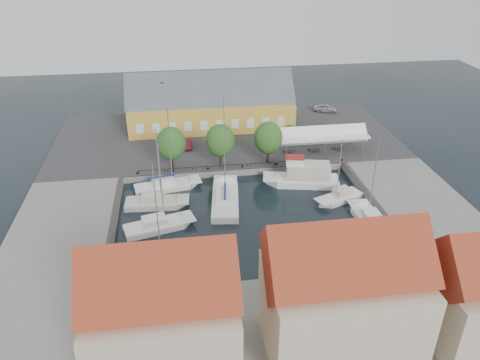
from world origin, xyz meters
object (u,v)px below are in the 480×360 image
Objects in this scene: west_boat_d at (153,260)px; car_silver at (325,108)px; west_boat_a at (166,187)px; trawler at (304,178)px; center_sailboat at (225,200)px; west_boat_b at (155,204)px; launch_nw at (148,187)px; west_boat_c at (158,227)px; warehouse at (207,106)px; launch_sw at (134,280)px; tent_canopy at (322,136)px; east_boat_c at (370,222)px; east_boat_b at (340,198)px; car_red at (187,143)px.

car_silver is at bearing 51.90° from west_boat_d.
west_boat_a is (-30.11, -24.12, -1.48)m from car_silver.
trawler is at bearing 177.43° from car_silver.
center_sailboat is 1.23× the size of west_boat_a.
west_boat_b reaches higher than launch_nw.
west_boat_c is (-20.14, -8.29, -0.76)m from trawler.
warehouse is 5.27× the size of launch_sw.
warehouse is 22.29m from west_boat_a.
tent_canopy is 30.22m from west_boat_c.
east_boat_c is (16.90, -7.51, -0.10)m from center_sailboat.
west_boat_d reaches higher than tent_canopy.
launch_nw is at bearing 98.12° from west_boat_c.
east_boat_b reaches higher than car_silver.
center_sailboat is 1.30× the size of west_boat_c.
launch_sw is (-6.77, -30.42, -1.54)m from car_red.
east_boat_c is (0.51, -19.12, -3.43)m from tent_canopy.
launch_nw is at bearing -116.57° from warehouse.
tent_canopy is 34.47m from west_boat_d.
car_silver is 51.23m from west_boat_d.
launch_sw is at bearing -105.24° from warehouse.
west_boat_a reaches higher than car_silver.
center_sailboat reaches higher than tent_canopy.
trawler is 28.53m from launch_sw.
tent_canopy reaches higher than launch_nw.
car_silver is 0.46× the size of east_boat_b.
tent_canopy is 2.58× the size of launch_sw.
trawler reaches higher than car_silver.
launch_sw is at bearing -92.42° from launch_nw.
west_boat_b is (-24.08, 2.12, -0.00)m from east_boat_b.
car_silver is 29.59m from car_red.
east_boat_b is at bearing -6.05° from center_sailboat.
launch_nw is (-1.49, 10.44, -0.17)m from west_boat_c.
west_boat_c reaches higher than warehouse.
west_boat_a reaches higher than car_red.
tent_canopy is (16.60, -13.86, -0.74)m from warehouse.
west_boat_b reaches higher than car_red.
west_boat_a is (-24.54, 12.38, 0.01)m from east_boat_c.
warehouse is 23.10m from car_silver.
launch_sw is at bearing -104.09° from west_boat_c.
launch_sw is at bearing -127.84° from center_sailboat.
west_boat_d is at bearing -90.38° from west_boat_b.
west_boat_d is at bearing -103.64° from warehouse.
east_boat_c reaches higher than tent_canopy.
east_boat_c is 0.91× the size of west_boat_d.
east_boat_b is 26.04m from west_boat_d.
warehouse reaches higher than car_silver.
tent_canopy is at bearing 23.54° from west_boat_b.
car_silver reaches higher than launch_sw.
west_boat_a is at bearing 149.39° from car_silver.
launch_sw is (-26.04, -12.56, -0.17)m from east_boat_b.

